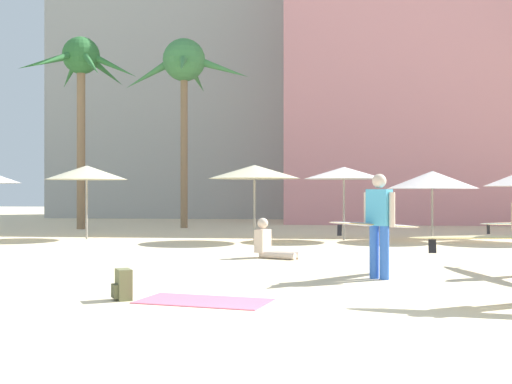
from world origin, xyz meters
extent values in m
plane|color=beige|center=(0.00, 0.00, 0.00)|extent=(120.00, 120.00, 0.00)
cube|color=pink|center=(8.60, 27.74, 7.85)|extent=(19.05, 9.54, 15.70)
cylinder|color=#896B4C|center=(-8.83, 18.50, 3.52)|extent=(0.34, 0.34, 7.04)
sphere|color=#2D6B33|center=(-8.83, 18.50, 7.04)|extent=(1.50, 1.50, 1.50)
cone|color=#2D6B33|center=(-7.47, 18.38, 6.56)|extent=(2.16, 0.53, 1.25)
cone|color=#2D6B33|center=(-8.25, 19.77, 6.61)|extent=(1.21, 2.11, 1.17)
cone|color=#2D6B33|center=(-9.70, 19.56, 6.54)|extent=(1.61, 1.86, 1.28)
cone|color=#2D6B33|center=(-10.26, 18.25, 6.75)|extent=(2.25, 0.72, 0.89)
cone|color=#2D6B33|center=(-9.39, 17.22, 6.61)|extent=(1.16, 2.13, 1.15)
cone|color=#2D6B33|center=(-8.02, 17.45, 6.48)|extent=(1.53, 1.85, 1.39)
cylinder|color=#896B4C|center=(-4.90, 19.90, 3.53)|extent=(0.30, 0.30, 7.05)
sphere|color=#428447|center=(-4.90, 19.90, 7.05)|extent=(1.78, 1.78, 1.78)
cone|color=#428447|center=(-3.33, 20.06, 6.69)|extent=(2.41, 0.62, 1.10)
cone|color=#428447|center=(-4.70, 21.42, 6.58)|extent=(0.69, 2.37, 1.30)
cone|color=#428447|center=(-6.39, 19.96, 6.49)|extent=(2.29, 0.48, 1.47)
cone|color=#428447|center=(-4.61, 18.38, 6.60)|extent=(0.82, 2.38, 1.27)
cylinder|color=gray|center=(-1.08, 12.54, 1.15)|extent=(0.06, 0.06, 2.30)
cone|color=beige|center=(-1.08, 12.54, 2.09)|extent=(2.76, 2.76, 0.41)
cylinder|color=gray|center=(4.25, 13.34, 1.06)|extent=(0.06, 0.06, 2.13)
cone|color=white|center=(4.25, 13.34, 1.86)|extent=(2.71, 2.71, 0.54)
cylinder|color=gray|center=(-6.48, 13.01, 1.16)|extent=(0.06, 0.06, 2.33)
cone|color=beige|center=(-6.48, 13.01, 2.11)|extent=(2.56, 2.56, 0.44)
cylinder|color=gray|center=(1.60, 13.37, 1.13)|extent=(0.06, 0.06, 2.26)
cone|color=white|center=(1.60, 13.37, 2.08)|extent=(2.48, 2.48, 0.37)
cube|color=#EF6684|center=(-0.54, 1.79, 0.01)|extent=(1.88, 1.22, 0.01)
cube|color=#666841|center=(-1.65, 1.82, 0.21)|extent=(0.31, 0.35, 0.42)
cube|color=brown|center=(-1.76, 1.75, 0.13)|extent=(0.16, 0.21, 0.18)
cylinder|color=blue|center=(1.89, 4.43, 0.45)|extent=(0.22, 0.22, 0.90)
cylinder|color=blue|center=(2.05, 4.31, 0.45)|extent=(0.22, 0.22, 0.90)
cube|color=#4CB2DB|center=(1.97, 4.37, 1.21)|extent=(0.45, 0.42, 0.62)
sphere|color=beige|center=(1.97, 4.37, 1.66)|extent=(0.34, 0.34, 0.24)
cylinder|color=beige|center=(1.77, 4.52, 1.18)|extent=(0.14, 0.14, 0.58)
cylinder|color=beige|center=(2.17, 4.22, 1.18)|extent=(0.14, 0.14, 0.58)
ellipsoid|color=#B2B2B7|center=(1.97, 4.67, 0.90)|extent=(1.92, 2.26, 0.24)
ellipsoid|color=#BA8D1B|center=(1.97, 4.67, 0.90)|extent=(1.95, 2.28, 0.21)
cube|color=black|center=(1.29, 3.84, 0.85)|extent=(0.08, 0.10, 0.19)
cube|color=black|center=(2.46, 1.93, 0.76)|extent=(0.11, 0.03, 0.18)
cube|color=black|center=(4.28, 6.60, 0.73)|extent=(0.04, 0.11, 0.18)
cylinder|color=beige|center=(0.08, 7.68, 0.08)|extent=(0.86, 0.51, 0.16)
cylinder|color=beige|center=(0.00, 7.50, 0.08)|extent=(0.86, 0.51, 0.16)
cube|color=beige|center=(-0.35, 7.77, 0.38)|extent=(0.37, 0.46, 0.51)
sphere|color=beige|center=(-0.35, 7.77, 0.77)|extent=(0.32, 0.32, 0.24)
camera|label=1|loc=(1.11, -6.72, 1.45)|focal=45.43mm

